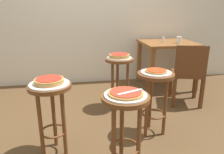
# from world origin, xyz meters

# --- Properties ---
(ground_plane) EXTENTS (6.00, 6.00, 0.00)m
(ground_plane) POSITION_xyz_m (0.00, 0.00, 0.00)
(ground_plane) COLOR brown
(stool_foreground) EXTENTS (0.37, 0.37, 0.68)m
(stool_foreground) POSITION_xyz_m (0.05, -0.75, 0.50)
(stool_foreground) COLOR brown
(stool_foreground) RESTS_ON ground_plane
(serving_plate_foreground) EXTENTS (0.33, 0.33, 0.01)m
(serving_plate_foreground) POSITION_xyz_m (0.05, -0.75, 0.69)
(serving_plate_foreground) COLOR white
(serving_plate_foreground) RESTS_ON stool_foreground
(pizza_foreground) EXTENTS (0.27, 0.27, 0.02)m
(pizza_foreground) POSITION_xyz_m (0.05, -0.75, 0.70)
(pizza_foreground) COLOR #B78442
(pizza_foreground) RESTS_ON serving_plate_foreground
(stool_middle) EXTENTS (0.37, 0.37, 0.68)m
(stool_middle) POSITION_xyz_m (-0.54, -0.40, 0.50)
(stool_middle) COLOR brown
(stool_middle) RESTS_ON ground_plane
(serving_plate_middle) EXTENTS (0.34, 0.34, 0.01)m
(serving_plate_middle) POSITION_xyz_m (-0.54, -0.40, 0.69)
(serving_plate_middle) COLOR silver
(serving_plate_middle) RESTS_ON stool_middle
(pizza_middle) EXTENTS (0.25, 0.25, 0.05)m
(pizza_middle) POSITION_xyz_m (-0.54, -0.40, 0.72)
(pizza_middle) COLOR tan
(pizza_middle) RESTS_ON serving_plate_middle
(stool_leftside) EXTENTS (0.37, 0.37, 0.68)m
(stool_leftside) POSITION_xyz_m (0.48, -0.23, 0.50)
(stool_leftside) COLOR brown
(stool_leftside) RESTS_ON ground_plane
(serving_plate_leftside) EXTENTS (0.31, 0.31, 0.01)m
(serving_plate_leftside) POSITION_xyz_m (0.48, -0.23, 0.69)
(serving_plate_leftside) COLOR silver
(serving_plate_leftside) RESTS_ON stool_leftside
(pizza_leftside) EXTENTS (0.22, 0.22, 0.02)m
(pizza_leftside) POSITION_xyz_m (0.48, -0.23, 0.70)
(pizza_leftside) COLOR #B78442
(pizza_leftside) RESTS_ON serving_plate_leftside
(stool_rear) EXTENTS (0.37, 0.37, 0.68)m
(stool_rear) POSITION_xyz_m (0.25, 0.48, 0.50)
(stool_rear) COLOR brown
(stool_rear) RESTS_ON ground_plane
(serving_plate_rear) EXTENTS (0.32, 0.32, 0.01)m
(serving_plate_rear) POSITION_xyz_m (0.25, 0.48, 0.69)
(serving_plate_rear) COLOR silver
(serving_plate_rear) RESTS_ON stool_rear
(pizza_rear) EXTENTS (0.26, 0.26, 0.05)m
(pizza_rear) POSITION_xyz_m (0.25, 0.48, 0.72)
(pizza_rear) COLOR tan
(pizza_rear) RESTS_ON serving_plate_rear
(dining_table) EXTENTS (0.84, 0.77, 0.76)m
(dining_table) POSITION_xyz_m (1.19, 1.15, 0.64)
(dining_table) COLOR brown
(dining_table) RESTS_ON ground_plane
(cup_near_edge) EXTENTS (0.08, 0.08, 0.10)m
(cup_near_edge) POSITION_xyz_m (1.29, 0.97, 0.82)
(cup_near_edge) COLOR silver
(cup_near_edge) RESTS_ON dining_table
(condiment_shaker) EXTENTS (0.04, 0.04, 0.09)m
(condiment_shaker) POSITION_xyz_m (1.10, 1.11, 0.81)
(condiment_shaker) COLOR white
(condiment_shaker) RESTS_ON dining_table
(wooden_chair) EXTENTS (0.50, 0.50, 0.85)m
(wooden_chair) POSITION_xyz_m (1.18, 0.40, 0.47)
(wooden_chair) COLOR #5B3319
(wooden_chair) RESTS_ON ground_plane
(pizza_server_knife) EXTENTS (0.21, 0.10, 0.01)m
(pizza_server_knife) POSITION_xyz_m (0.08, -0.77, 0.72)
(pizza_server_knife) COLOR silver
(pizza_server_knife) RESTS_ON pizza_foreground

